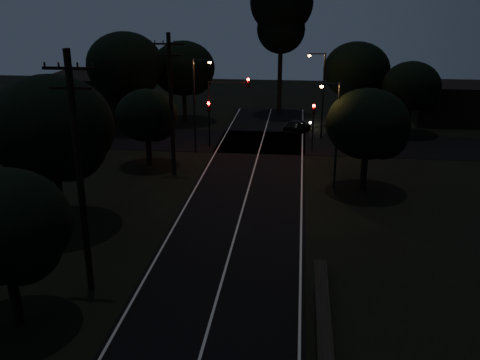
# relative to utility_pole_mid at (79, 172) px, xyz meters

# --- Properties ---
(road_surface) EXTENTS (60.00, 70.00, 0.03)m
(road_surface) POSITION_rel_utility_pole_mid_xyz_m (6.00, 16.12, -5.73)
(road_surface) COLOR black
(road_surface) RESTS_ON ground
(utility_pole_mid) EXTENTS (2.20, 0.30, 11.00)m
(utility_pole_mid) POSITION_rel_utility_pole_mid_xyz_m (0.00, 0.00, 0.00)
(utility_pole_mid) COLOR black
(utility_pole_mid) RESTS_ON ground
(utility_pole_far) EXTENTS (2.20, 0.30, 10.50)m
(utility_pole_far) POSITION_rel_utility_pole_mid_xyz_m (0.00, 17.00, -0.25)
(utility_pole_far) COLOR black
(utility_pole_far) RESTS_ON ground
(tree_left_b) EXTENTS (5.28, 5.28, 6.71)m
(tree_left_b) POSITION_rel_utility_pole_mid_xyz_m (-1.81, -3.11, -1.39)
(tree_left_b) COLOR black
(tree_left_b) RESTS_ON ground
(tree_left_c) EXTENTS (7.05, 7.05, 8.90)m
(tree_left_c) POSITION_rel_utility_pole_mid_xyz_m (-4.25, 6.86, 0.02)
(tree_left_c) COLOR black
(tree_left_c) RESTS_ON ground
(tree_left_d) EXTENTS (4.82, 4.82, 6.12)m
(tree_left_d) POSITION_rel_utility_pole_mid_xyz_m (-2.33, 18.90, -1.78)
(tree_left_d) COLOR black
(tree_left_d) RESTS_ON ground
(tree_far_nw) EXTENTS (6.69, 6.69, 8.47)m
(tree_far_nw) POSITION_rel_utility_pole_mid_xyz_m (-2.76, 34.86, -0.25)
(tree_far_nw) COLOR black
(tree_far_nw) RESTS_ON ground
(tree_far_w) EXTENTS (7.55, 7.55, 9.63)m
(tree_far_w) POSITION_rel_utility_pole_mid_xyz_m (-7.73, 30.85, 0.52)
(tree_far_w) COLOR black
(tree_far_w) RESTS_ON ground
(tree_far_ne) EXTENTS (6.76, 6.76, 8.55)m
(tree_far_ne) POSITION_rel_utility_pole_mid_xyz_m (15.24, 34.86, -0.20)
(tree_far_ne) COLOR black
(tree_far_ne) RESTS_ON ground
(tree_far_e) EXTENTS (5.53, 5.53, 7.02)m
(tree_far_e) POSITION_rel_utility_pole_mid_xyz_m (20.20, 31.89, -1.19)
(tree_far_e) COLOR black
(tree_far_e) RESTS_ON ground
(tree_right_a) EXTENTS (5.62, 5.62, 7.15)m
(tree_right_a) POSITION_rel_utility_pole_mid_xyz_m (14.20, 14.89, -1.10)
(tree_right_a) COLOR black
(tree_right_a) RESTS_ON ground
(tall_pine) EXTENTS (6.87, 6.87, 15.61)m
(tall_pine) POSITION_rel_utility_pole_mid_xyz_m (7.00, 40.00, 5.52)
(tall_pine) COLOR black
(tall_pine) RESTS_ON ground
(building_left) EXTENTS (10.00, 8.00, 4.40)m
(building_left) POSITION_rel_utility_pole_mid_xyz_m (-14.00, 37.00, -3.54)
(building_left) COLOR black
(building_left) RESTS_ON ground
(building_right) EXTENTS (9.00, 7.00, 4.00)m
(building_right) POSITION_rel_utility_pole_mid_xyz_m (26.00, 38.00, -3.74)
(building_right) COLOR black
(building_right) RESTS_ON ground
(signal_left) EXTENTS (0.28, 0.35, 4.10)m
(signal_left) POSITION_rel_utility_pole_mid_xyz_m (1.40, 24.99, -2.90)
(signal_left) COLOR black
(signal_left) RESTS_ON ground
(signal_right) EXTENTS (0.28, 0.35, 4.10)m
(signal_right) POSITION_rel_utility_pole_mid_xyz_m (10.60, 24.99, -2.90)
(signal_right) COLOR black
(signal_right) RESTS_ON ground
(signal_mast) EXTENTS (3.70, 0.35, 6.25)m
(signal_mast) POSITION_rel_utility_pole_mid_xyz_m (3.09, 24.99, -1.40)
(signal_mast) COLOR black
(signal_mast) RESTS_ON ground
(streetlight_a) EXTENTS (1.66, 0.26, 8.00)m
(streetlight_a) POSITION_rel_utility_pole_mid_xyz_m (0.69, 23.00, -1.10)
(streetlight_a) COLOR black
(streetlight_a) RESTS_ON ground
(streetlight_b) EXTENTS (1.66, 0.26, 8.00)m
(streetlight_b) POSITION_rel_utility_pole_mid_xyz_m (11.31, 29.00, -1.10)
(streetlight_b) COLOR black
(streetlight_b) RESTS_ON ground
(streetlight_c) EXTENTS (1.46, 0.26, 7.50)m
(streetlight_c) POSITION_rel_utility_pole_mid_xyz_m (11.83, 15.00, -1.39)
(streetlight_c) COLOR black
(streetlight_c) RESTS_ON ground
(car) EXTENTS (3.06, 4.29, 1.36)m
(car) POSITION_rel_utility_pole_mid_xyz_m (9.20, 31.00, -5.06)
(car) COLOR black
(car) RESTS_ON ground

